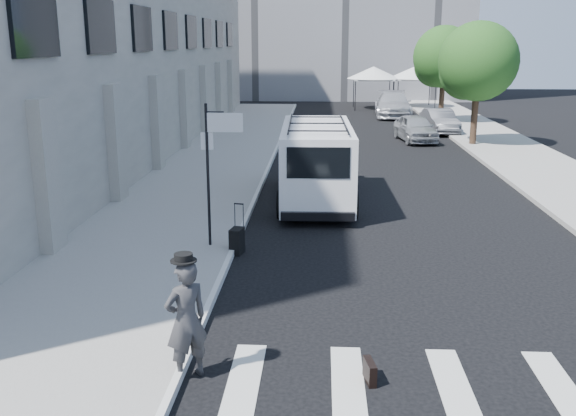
# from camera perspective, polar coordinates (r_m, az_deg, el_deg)

# --- Properties ---
(ground) EXTENTS (120.00, 120.00, 0.00)m
(ground) POSITION_cam_1_polar(r_m,az_deg,el_deg) (12.96, 2.16, -8.44)
(ground) COLOR black
(ground) RESTS_ON ground
(sidewalk_left) EXTENTS (4.50, 48.00, 0.15)m
(sidewalk_left) POSITION_cam_1_polar(r_m,az_deg,el_deg) (28.70, -5.84, 4.53)
(sidewalk_left) COLOR gray
(sidewalk_left) RESTS_ON ground
(sidewalk_right) EXTENTS (4.00, 56.00, 0.15)m
(sidewalk_right) POSITION_cam_1_polar(r_m,az_deg,el_deg) (33.50, 18.40, 5.30)
(sidewalk_right) COLOR gray
(sidewalk_right) RESTS_ON ground
(building_left) EXTENTS (10.00, 44.00, 12.00)m
(building_left) POSITION_cam_1_polar(r_m,az_deg,el_deg) (32.12, -18.94, 15.53)
(building_left) COLOR gray
(building_left) RESTS_ON ground
(sign_pole) EXTENTS (1.03, 0.07, 3.50)m
(sign_pole) POSITION_cam_1_polar(r_m,az_deg,el_deg) (15.52, -6.35, 5.56)
(sign_pole) COLOR black
(sign_pole) RESTS_ON sidewalk_left
(tree_near) EXTENTS (3.80, 3.83, 6.03)m
(tree_near) POSITION_cam_1_polar(r_m,az_deg,el_deg) (32.92, 16.31, 12.15)
(tree_near) COLOR black
(tree_near) RESTS_ON ground
(tree_far) EXTENTS (3.80, 3.83, 6.03)m
(tree_far) POSITION_cam_1_polar(r_m,az_deg,el_deg) (41.74, 13.52, 12.73)
(tree_far) COLOR black
(tree_far) RESTS_ON ground
(tent_left) EXTENTS (4.00, 4.00, 3.20)m
(tent_left) POSITION_cam_1_polar(r_m,az_deg,el_deg) (50.12, 7.61, 11.81)
(tent_left) COLOR black
(tent_left) RESTS_ON ground
(tent_right) EXTENTS (4.00, 4.00, 3.20)m
(tent_right) POSITION_cam_1_polar(r_m,az_deg,el_deg) (50.97, 11.23, 11.71)
(tent_right) COLOR black
(tent_right) RESTS_ON ground
(businessman) EXTENTS (0.83, 0.79, 1.90)m
(businessman) POSITION_cam_1_polar(r_m,az_deg,el_deg) (10.04, -9.04, -9.83)
(businessman) COLOR #363638
(businessman) RESTS_ON ground
(briefcase) EXTENTS (0.20, 0.45, 0.34)m
(briefcase) POSITION_cam_1_polar(r_m,az_deg,el_deg) (10.21, 7.28, -14.21)
(briefcase) COLOR black
(briefcase) RESTS_ON ground
(suitcase) EXTENTS (0.36, 0.49, 1.23)m
(suitcase) POSITION_cam_1_polar(r_m,az_deg,el_deg) (15.79, -4.57, -2.92)
(suitcase) COLOR black
(suitcase) RESTS_ON ground
(cargo_van) EXTENTS (2.48, 6.69, 2.48)m
(cargo_van) POSITION_cam_1_polar(r_m,az_deg,el_deg) (20.79, 2.55, 4.10)
(cargo_van) COLOR white
(cargo_van) RESTS_ON ground
(parked_car_a) EXTENTS (2.13, 4.22, 1.38)m
(parked_car_a) POSITION_cam_1_polar(r_m,az_deg,el_deg) (34.18, 11.26, 6.98)
(parked_car_a) COLOR #979A9F
(parked_car_a) RESTS_ON ground
(parked_car_b) EXTENTS (1.78, 4.20, 1.35)m
(parked_car_b) POSITION_cam_1_polar(r_m,az_deg,el_deg) (37.62, 13.32, 7.53)
(parked_car_b) COLOR #515358
(parked_car_b) RESTS_ON ground
(parked_car_c) EXTENTS (2.62, 5.88, 1.67)m
(parked_car_c) POSITION_cam_1_polar(r_m,az_deg,el_deg) (45.21, 9.30, 9.07)
(parked_car_c) COLOR #B3B5BC
(parked_car_c) RESTS_ON ground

